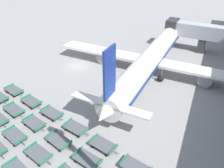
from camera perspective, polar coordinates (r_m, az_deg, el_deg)
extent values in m
plane|color=gray|center=(46.14, -9.17, 4.73)|extent=(500.00, 500.00, 0.00)
cube|color=#A8AAB2|center=(54.70, 23.03, 12.45)|extent=(14.95, 3.50, 3.07)
cube|color=#2D2D33|center=(55.68, 15.38, 14.13)|extent=(2.61, 4.23, 3.68)
cube|color=#38383D|center=(55.70, 22.35, 9.40)|extent=(1.72, 2.55, 3.26)
cylinder|color=white|center=(43.58, 10.91, 7.73)|extent=(5.11, 39.33, 3.72)
sphere|color=white|center=(61.64, 16.48, 14.20)|extent=(3.53, 3.53, 3.53)
cone|color=white|center=(27.73, -1.25, -7.03)|extent=(3.69, 4.58, 3.53)
cube|color=navy|center=(25.39, -0.65, 2.81)|extent=(0.38, 2.80, 6.43)
cube|color=white|center=(27.86, -0.61, -5.35)|extent=(11.02, 1.76, 0.24)
cube|color=white|center=(42.55, 10.17, 5.95)|extent=(39.29, 4.81, 0.44)
cylinder|color=gray|center=(42.20, 23.28, 1.66)|extent=(2.65, 3.56, 2.53)
cylinder|color=gray|center=(46.82, -1.69, 7.35)|extent=(2.65, 3.56, 2.53)
cube|color=navy|center=(43.85, 10.82, 6.96)|extent=(5.05, 35.41, 0.67)
cylinder|color=#56565B|center=(55.26, 14.51, 10.48)|extent=(0.24, 0.24, 1.79)
sphere|color=black|center=(55.58, 14.39, 9.63)|extent=(1.22, 1.22, 1.22)
cylinder|color=#56565B|center=(40.37, 12.73, 2.57)|extent=(0.24, 0.24, 1.79)
sphere|color=black|center=(40.81, 12.58, 1.48)|extent=(1.22, 1.22, 1.22)
cylinder|color=#56565B|center=(41.74, 5.45, 4.28)|extent=(0.24, 0.24, 1.79)
sphere|color=black|center=(42.16, 5.39, 3.20)|extent=(1.22, 1.22, 1.22)
cube|color=#237F56|center=(29.24, -27.15, -15.78)|extent=(0.58, 1.75, 0.32)
cube|color=#333338|center=(29.19, -26.65, -16.66)|extent=(0.69, 0.25, 0.06)
sphere|color=black|center=(30.07, -25.92, -15.41)|extent=(0.36, 0.36, 0.36)
cube|color=#237F56|center=(27.94, -25.25, -17.84)|extent=(0.58, 1.75, 0.32)
sphere|color=black|center=(28.21, -23.14, -18.38)|extent=(0.36, 0.36, 0.36)
cube|color=#237F56|center=(33.33, -26.63, -9.03)|extent=(0.57, 1.75, 0.32)
cube|color=#333338|center=(33.23, -26.20, -9.78)|extent=(0.69, 0.25, 0.06)
sphere|color=black|center=(34.18, -25.59, -8.86)|extent=(0.36, 0.36, 0.36)
sphere|color=black|center=(35.89, -27.17, -7.21)|extent=(0.36, 0.36, 0.36)
cube|color=#515459|center=(31.03, -24.03, -12.17)|extent=(3.51, 2.56, 0.10)
cube|color=#237F56|center=(29.80, -22.65, -13.35)|extent=(0.54, 1.76, 0.32)
cube|color=#237F56|center=(32.02, -25.46, -10.52)|extent=(0.54, 1.76, 0.32)
cube|color=#333338|center=(29.76, -22.13, -14.18)|extent=(0.69, 0.24, 0.06)
sphere|color=black|center=(30.31, -24.10, -14.40)|extent=(0.36, 0.36, 0.36)
sphere|color=black|center=(30.69, -21.61, -13.02)|extent=(0.36, 0.36, 0.36)
sphere|color=black|center=(31.90, -26.06, -12.30)|extent=(0.36, 0.36, 0.36)
sphere|color=black|center=(32.26, -23.68, -11.03)|extent=(0.36, 0.36, 0.36)
cube|color=#515459|center=(27.84, -18.68, -16.85)|extent=(3.48, 2.47, 0.10)
cube|color=#237F56|center=(26.76, -16.73, -18.27)|extent=(0.49, 1.77, 0.32)
cube|color=#237F56|center=(28.67, -20.61, -14.95)|extent=(0.49, 1.77, 0.32)
cube|color=#333338|center=(26.78, -16.08, -19.17)|extent=(0.70, 0.22, 0.06)
sphere|color=black|center=(27.22, -18.45, -19.44)|extent=(0.36, 0.36, 0.36)
sphere|color=black|center=(27.69, -15.82, -17.71)|extent=(0.36, 0.36, 0.36)
sphere|color=black|center=(28.59, -21.17, -16.98)|extent=(0.36, 0.36, 0.36)
sphere|color=black|center=(29.03, -18.63, -15.40)|extent=(0.36, 0.36, 0.36)
cube|color=#237F56|center=(25.64, -13.54, -20.58)|extent=(0.53, 1.76, 0.32)
cube|color=#237F56|center=(38.00, -26.49, -3.65)|extent=(0.53, 1.76, 0.32)
cube|color=#333338|center=(37.86, -26.10, -4.29)|extent=(0.69, 0.23, 0.06)
sphere|color=black|center=(38.87, -25.61, -3.62)|extent=(0.36, 0.36, 0.36)
sphere|color=black|center=(40.65, -27.08, -2.43)|extent=(0.36, 0.36, 0.36)
cube|color=#515459|center=(35.46, -24.21, -6.12)|extent=(3.51, 2.56, 0.10)
cube|color=#237F56|center=(34.16, -23.04, -6.92)|extent=(0.54, 1.76, 0.32)
cube|color=#237F56|center=(36.54, -25.44, -4.84)|extent=(0.54, 1.76, 0.32)
cube|color=#333338|center=(34.07, -22.59, -7.64)|extent=(0.69, 0.24, 0.06)
sphere|color=black|center=(34.61, -24.27, -7.93)|extent=(0.36, 0.36, 0.36)
sphere|color=black|center=(35.06, -22.13, -6.80)|extent=(0.36, 0.36, 0.36)
sphere|color=black|center=(36.31, -25.95, -6.37)|extent=(0.36, 0.36, 0.36)
sphere|color=black|center=(36.74, -23.90, -5.32)|extent=(0.36, 0.36, 0.36)
cube|color=#515459|center=(31.99, -19.64, -9.53)|extent=(3.51, 2.55, 0.10)
cube|color=#237F56|center=(30.79, -18.12, -10.54)|extent=(0.54, 1.76, 0.32)
cube|color=#237F56|center=(32.96, -21.18, -8.03)|extent=(0.54, 1.76, 0.32)
cube|color=#333338|center=(30.74, -17.60, -11.34)|extent=(0.69, 0.24, 0.06)
sphere|color=black|center=(31.21, -19.56, -11.63)|extent=(0.36, 0.36, 0.36)
sphere|color=black|center=(31.73, -17.27, -10.29)|extent=(0.36, 0.36, 0.36)
sphere|color=black|center=(32.76, -21.71, -9.76)|extent=(0.36, 0.36, 0.36)
sphere|color=black|center=(33.25, -19.49, -8.53)|extent=(0.36, 0.36, 0.36)
cube|color=#515459|center=(28.68, -13.77, -14.06)|extent=(3.52, 2.56, 0.10)
cube|color=#237F56|center=(27.62, -11.79, -15.35)|extent=(0.55, 1.76, 0.32)
cube|color=#237F56|center=(29.50, -15.71, -12.27)|extent=(0.55, 1.76, 0.32)
cube|color=#333338|center=(27.64, -11.17, -16.22)|extent=(0.69, 0.24, 0.06)
sphere|color=black|center=(28.01, -13.49, -16.52)|extent=(0.36, 0.36, 0.36)
sphere|color=black|center=(28.58, -11.03, -14.89)|extent=(0.36, 0.36, 0.36)
sphere|color=black|center=(29.35, -16.25, -14.24)|extent=(0.36, 0.36, 0.36)
sphere|color=black|center=(29.90, -13.85, -12.75)|extent=(0.36, 0.36, 0.36)
cube|color=#515459|center=(26.16, -6.48, -18.90)|extent=(3.44, 2.36, 0.10)
cube|color=#237F56|center=(25.34, -3.71, -20.24)|extent=(0.42, 1.78, 0.32)
cube|color=#237F56|center=(26.74, -9.11, -17.02)|extent=(0.42, 1.78, 0.32)
cube|color=#333338|center=(25.45, -2.95, -21.11)|extent=(0.70, 0.19, 0.06)
sphere|color=black|center=(26.33, -3.35, -19.52)|extent=(0.36, 0.36, 0.36)
sphere|color=black|center=(26.64, -9.46, -19.24)|extent=(0.36, 0.36, 0.36)
sphere|color=black|center=(27.30, -7.16, -17.30)|extent=(0.36, 0.36, 0.36)
cube|color=#515459|center=(40.13, -24.23, -1.47)|extent=(3.49, 2.49, 0.10)
cube|color=#237F56|center=(38.81, -23.16, -1.99)|extent=(0.50, 1.77, 0.32)
cube|color=#237F56|center=(41.25, -25.36, -0.48)|extent=(0.50, 1.77, 0.32)
cube|color=#333338|center=(38.68, -22.76, -2.60)|extent=(0.69, 0.22, 0.06)
sphere|color=black|center=(39.19, -24.24, -2.95)|extent=(0.36, 0.36, 0.36)
sphere|color=black|center=(39.72, -22.39, -2.00)|extent=(0.36, 0.36, 0.36)
sphere|color=black|center=(40.94, -25.79, -1.82)|extent=(0.36, 0.36, 0.36)
sphere|color=black|center=(41.45, -24.00, -0.92)|extent=(0.36, 0.36, 0.36)
cube|color=#515459|center=(36.24, -20.30, -4.26)|extent=(3.51, 2.54, 0.10)
cube|color=#237F56|center=(34.99, -19.00, -4.97)|extent=(0.54, 1.76, 0.32)
cube|color=#237F56|center=(37.29, -21.63, -3.08)|extent=(0.54, 1.76, 0.32)
cube|color=#333338|center=(34.90, -18.55, -5.66)|extent=(0.69, 0.24, 0.06)
sphere|color=black|center=(35.36, -20.24, -5.99)|extent=(0.36, 0.36, 0.36)
sphere|color=black|center=(35.93, -18.23, -4.90)|extent=(0.36, 0.36, 0.36)
sphere|color=black|center=(37.01, -22.09, -4.57)|extent=(0.36, 0.36, 0.36)
sphere|color=black|center=(37.55, -20.15, -3.55)|extent=(0.36, 0.36, 0.36)
cube|color=#515459|center=(32.97, -15.43, -7.26)|extent=(3.48, 2.46, 0.10)
cube|color=#237F56|center=(31.84, -13.73, -8.09)|extent=(0.48, 1.77, 0.32)
cube|color=#237F56|center=(33.89, -17.12, -5.92)|extent=(0.48, 1.77, 0.32)
cube|color=#333338|center=(31.80, -13.19, -8.84)|extent=(0.70, 0.21, 0.06)
sphere|color=black|center=(32.16, -15.14, -9.22)|extent=(0.36, 0.36, 0.36)
sphere|color=black|center=(32.83, -13.08, -7.90)|extent=(0.36, 0.36, 0.36)
sphere|color=black|center=(33.63, -17.54, -7.60)|extent=(0.36, 0.36, 0.36)
sphere|color=black|center=(34.27, -15.52, -6.37)|extent=(0.36, 0.36, 0.36)
cube|color=#515459|center=(29.89, -9.44, -11.15)|extent=(3.43, 2.34, 0.10)
cube|color=#237F56|center=(28.94, -7.21, -12.11)|extent=(0.40, 1.78, 0.32)
cube|color=#237F56|center=(30.62, -11.60, -9.66)|extent=(0.40, 1.78, 0.32)
cube|color=#333338|center=(28.97, -6.57, -12.90)|extent=(0.70, 0.19, 0.06)
sphere|color=black|center=(29.18, -8.80, -13.40)|extent=(0.36, 0.36, 0.36)
sphere|color=black|center=(29.95, -6.79, -11.75)|extent=(0.36, 0.36, 0.36)
sphere|color=black|center=(30.39, -11.93, -11.57)|extent=(0.36, 0.36, 0.36)
sphere|color=black|center=(31.13, -9.92, -10.05)|extent=(0.36, 0.36, 0.36)
cube|color=#515459|center=(27.44, -2.31, -15.52)|extent=(3.45, 2.40, 0.10)
cube|color=#237F56|center=(26.65, 0.40, -16.66)|extent=(0.44, 1.78, 0.32)
cube|color=#237F56|center=(27.98, -4.87, -13.82)|extent=(0.44, 1.78, 0.32)
cube|color=#333338|center=(26.76, 1.11, -17.50)|extent=(0.70, 0.20, 0.06)
sphere|color=black|center=(26.86, -1.40, -18.06)|extent=(0.36, 0.36, 0.36)
sphere|color=black|center=(27.67, 0.60, -16.10)|extent=(0.36, 0.36, 0.36)
sphere|color=black|center=(27.82, -5.16, -15.94)|extent=(0.36, 0.36, 0.36)
sphere|color=black|center=(28.60, -3.11, -14.14)|extent=(0.36, 0.36, 0.36)
cube|color=#515459|center=(25.49, 6.22, -20.77)|extent=(3.45, 2.38, 0.10)
cube|color=#237F56|center=(25.78, 3.14, -18.98)|extent=(0.43, 1.78, 0.32)
sphere|color=black|center=(26.51, 4.88, -19.12)|extent=(0.36, 0.36, 0.36)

